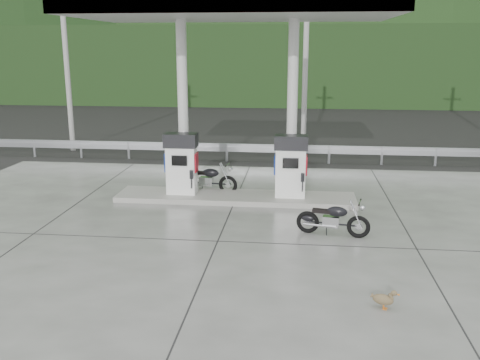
# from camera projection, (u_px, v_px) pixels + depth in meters

# --- Properties ---
(ground) EXTENTS (160.00, 160.00, 0.00)m
(ground) POSITION_uv_depth(u_px,v_px,m) (224.00, 228.00, 13.38)
(ground) COLOR black
(ground) RESTS_ON ground
(forecourt_apron) EXTENTS (18.00, 14.00, 0.02)m
(forecourt_apron) POSITION_uv_depth(u_px,v_px,m) (224.00, 228.00, 13.37)
(forecourt_apron) COLOR slate
(forecourt_apron) RESTS_ON ground
(pump_island) EXTENTS (7.00, 1.40, 0.15)m
(pump_island) POSITION_uv_depth(u_px,v_px,m) (236.00, 197.00, 15.76)
(pump_island) COLOR #9D9B92
(pump_island) RESTS_ON forecourt_apron
(gas_pump_left) EXTENTS (0.95, 0.55, 1.80)m
(gas_pump_left) POSITION_uv_depth(u_px,v_px,m) (181.00, 164.00, 15.70)
(gas_pump_left) COLOR white
(gas_pump_left) RESTS_ON pump_island
(gas_pump_right) EXTENTS (0.95, 0.55, 1.80)m
(gas_pump_right) POSITION_uv_depth(u_px,v_px,m) (291.00, 166.00, 15.36)
(gas_pump_right) COLOR white
(gas_pump_right) RESTS_ON pump_island
(canopy_column_left) EXTENTS (0.30, 0.30, 5.00)m
(canopy_column_left) POSITION_uv_depth(u_px,v_px,m) (183.00, 108.00, 15.70)
(canopy_column_left) COLOR white
(canopy_column_left) RESTS_ON pump_island
(canopy_column_right) EXTENTS (0.30, 0.30, 5.00)m
(canopy_column_right) POSITION_uv_depth(u_px,v_px,m) (292.00, 109.00, 15.35)
(canopy_column_right) COLOR white
(canopy_column_right) RESTS_ON pump_island
(canopy_roof) EXTENTS (8.50, 5.00, 0.40)m
(canopy_roof) POSITION_uv_depth(u_px,v_px,m) (235.00, 10.00, 14.49)
(canopy_roof) COLOR silver
(canopy_roof) RESTS_ON canopy_column_left
(guardrail) EXTENTS (26.00, 0.16, 1.42)m
(guardrail) POSITION_uv_depth(u_px,v_px,m) (252.00, 144.00, 20.92)
(guardrail) COLOR #A2A4AA
(guardrail) RESTS_ON ground
(road) EXTENTS (60.00, 7.00, 0.01)m
(road) POSITION_uv_depth(u_px,v_px,m) (259.00, 146.00, 24.46)
(road) COLOR black
(road) RESTS_ON ground
(utility_pole_a) EXTENTS (0.22, 0.22, 8.00)m
(utility_pole_a) POSITION_uv_depth(u_px,v_px,m) (66.00, 57.00, 22.42)
(utility_pole_a) COLOR #9A9994
(utility_pole_a) RESTS_ON ground
(utility_pole_b) EXTENTS (0.22, 0.22, 8.00)m
(utility_pole_b) POSITION_uv_depth(u_px,v_px,m) (306.00, 57.00, 21.35)
(utility_pole_b) COLOR #9A9994
(utility_pole_b) RESTS_ON ground
(tree_band) EXTENTS (80.00, 6.00, 6.00)m
(tree_band) POSITION_uv_depth(u_px,v_px,m) (277.00, 65.00, 41.58)
(tree_band) COLOR black
(tree_band) RESTS_ON ground
(forested_hills) EXTENTS (100.00, 40.00, 140.00)m
(forested_hills) POSITION_uv_depth(u_px,v_px,m) (286.00, 81.00, 71.23)
(forested_hills) COLOR black
(forested_hills) RESTS_ON ground
(motorcycle_left) EXTENTS (1.80, 0.78, 0.83)m
(motorcycle_left) POSITION_uv_depth(u_px,v_px,m) (208.00, 180.00, 16.46)
(motorcycle_left) COLOR black
(motorcycle_left) RESTS_ON forecourt_apron
(motorcycle_right) EXTENTS (1.71, 0.82, 0.78)m
(motorcycle_right) POSITION_uv_depth(u_px,v_px,m) (333.00, 220.00, 12.72)
(motorcycle_right) COLOR black
(motorcycle_right) RESTS_ON forecourt_apron
(duck) EXTENTS (0.46, 0.27, 0.32)m
(duck) POSITION_uv_depth(u_px,v_px,m) (383.00, 300.00, 9.19)
(duck) COLOR brown
(duck) RESTS_ON forecourt_apron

